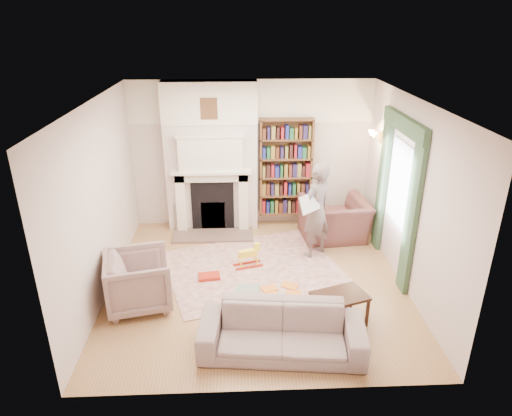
{
  "coord_description": "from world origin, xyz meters",
  "views": [
    {
      "loc": [
        -0.28,
        -6.12,
        3.88
      ],
      "look_at": [
        0.0,
        0.25,
        1.15
      ],
      "focal_mm": 32.0,
      "sensor_mm": 36.0,
      "label": 1
    }
  ],
  "objects_px": {
    "sofa": "(282,331)",
    "paraffin_heater": "(180,217)",
    "rocking_horse": "(248,256)",
    "bookcase": "(286,168)",
    "man_reading": "(316,211)",
    "armchair_reading": "(334,220)",
    "armchair_left": "(139,281)",
    "coffee_table": "(339,309)"
  },
  "relations": [
    {
      "from": "bookcase",
      "to": "coffee_table",
      "type": "bearing_deg",
      "value": -82.81
    },
    {
      "from": "coffee_table",
      "to": "paraffin_heater",
      "type": "xyz_separation_m",
      "value": [
        -2.43,
        2.99,
        0.05
      ]
    },
    {
      "from": "man_reading",
      "to": "paraffin_heater",
      "type": "bearing_deg",
      "value": -65.23
    },
    {
      "from": "rocking_horse",
      "to": "sofa",
      "type": "bearing_deg",
      "value": -96.45
    },
    {
      "from": "bookcase",
      "to": "man_reading",
      "type": "bearing_deg",
      "value": -73.14
    },
    {
      "from": "sofa",
      "to": "coffee_table",
      "type": "relative_size",
      "value": 2.88
    },
    {
      "from": "armchair_left",
      "to": "coffee_table",
      "type": "height_order",
      "value": "armchair_left"
    },
    {
      "from": "sofa",
      "to": "rocking_horse",
      "type": "relative_size",
      "value": 4.3
    },
    {
      "from": "armchair_reading",
      "to": "man_reading",
      "type": "bearing_deg",
      "value": 47.54
    },
    {
      "from": "rocking_horse",
      "to": "armchair_left",
      "type": "bearing_deg",
      "value": -163.67
    },
    {
      "from": "sofa",
      "to": "paraffin_heater",
      "type": "bearing_deg",
      "value": 120.87
    },
    {
      "from": "bookcase",
      "to": "armchair_reading",
      "type": "xyz_separation_m",
      "value": [
        0.84,
        -0.68,
        -0.79
      ]
    },
    {
      "from": "rocking_horse",
      "to": "man_reading",
      "type": "bearing_deg",
      "value": 1.74
    },
    {
      "from": "armchair_reading",
      "to": "bookcase",
      "type": "bearing_deg",
      "value": -44.62
    },
    {
      "from": "coffee_table",
      "to": "rocking_horse",
      "type": "distance_m",
      "value": 1.95
    },
    {
      "from": "armchair_reading",
      "to": "coffee_table",
      "type": "xyz_separation_m",
      "value": [
        -0.43,
        -2.53,
        -0.16
      ]
    },
    {
      "from": "paraffin_heater",
      "to": "rocking_horse",
      "type": "relative_size",
      "value": 1.17
    },
    {
      "from": "sofa",
      "to": "man_reading",
      "type": "xyz_separation_m",
      "value": [
        0.8,
        2.44,
        0.54
      ]
    },
    {
      "from": "man_reading",
      "to": "rocking_horse",
      "type": "relative_size",
      "value": 3.55
    },
    {
      "from": "man_reading",
      "to": "paraffin_heater",
      "type": "relative_size",
      "value": 3.02
    },
    {
      "from": "man_reading",
      "to": "rocking_horse",
      "type": "height_order",
      "value": "man_reading"
    },
    {
      "from": "man_reading",
      "to": "coffee_table",
      "type": "xyz_separation_m",
      "value": [
        0.02,
        -1.93,
        -0.61
      ]
    },
    {
      "from": "sofa",
      "to": "man_reading",
      "type": "height_order",
      "value": "man_reading"
    },
    {
      "from": "armchair_left",
      "to": "coffee_table",
      "type": "relative_size",
      "value": 1.27
    },
    {
      "from": "armchair_reading",
      "to": "man_reading",
      "type": "distance_m",
      "value": 0.87
    },
    {
      "from": "armchair_left",
      "to": "armchair_reading",
      "type": "bearing_deg",
      "value": -70.99
    },
    {
      "from": "man_reading",
      "to": "paraffin_heater",
      "type": "height_order",
      "value": "man_reading"
    },
    {
      "from": "man_reading",
      "to": "sofa",
      "type": "bearing_deg",
      "value": 30.24
    },
    {
      "from": "bookcase",
      "to": "armchair_left",
      "type": "bearing_deg",
      "value": -131.36
    },
    {
      "from": "armchair_reading",
      "to": "armchair_left",
      "type": "xyz_separation_m",
      "value": [
        -3.18,
        -1.98,
        0.02
      ]
    },
    {
      "from": "bookcase",
      "to": "paraffin_heater",
      "type": "xyz_separation_m",
      "value": [
        -2.03,
        -0.22,
        -0.9
      ]
    },
    {
      "from": "armchair_left",
      "to": "coffee_table",
      "type": "bearing_deg",
      "value": -114.13
    },
    {
      "from": "armchair_reading",
      "to": "sofa",
      "type": "relative_size",
      "value": 0.58
    },
    {
      "from": "sofa",
      "to": "armchair_reading",
      "type": "bearing_deg",
      "value": 73.75
    },
    {
      "from": "bookcase",
      "to": "coffee_table",
      "type": "relative_size",
      "value": 2.64
    },
    {
      "from": "sofa",
      "to": "rocking_horse",
      "type": "bearing_deg",
      "value": 105.98
    },
    {
      "from": "sofa",
      "to": "armchair_left",
      "type": "bearing_deg",
      "value": 157.32
    },
    {
      "from": "coffee_table",
      "to": "paraffin_heater",
      "type": "height_order",
      "value": "paraffin_heater"
    },
    {
      "from": "paraffin_heater",
      "to": "rocking_horse",
      "type": "height_order",
      "value": "paraffin_heater"
    },
    {
      "from": "man_reading",
      "to": "bookcase",
      "type": "bearing_deg",
      "value": -114.71
    },
    {
      "from": "rocking_horse",
      "to": "bookcase",
      "type": "bearing_deg",
      "value": 48.67
    },
    {
      "from": "armchair_reading",
      "to": "coffee_table",
      "type": "relative_size",
      "value": 1.67
    }
  ]
}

